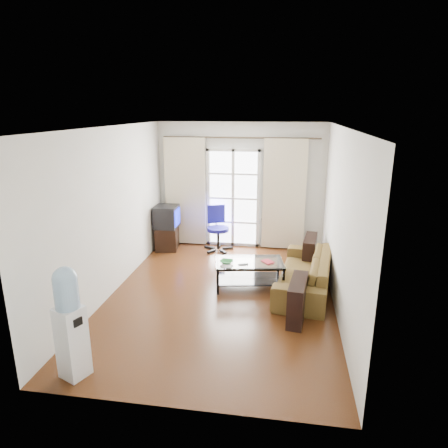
{
  "coord_description": "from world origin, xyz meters",
  "views": [
    {
      "loc": [
        0.98,
        -5.89,
        2.96
      ],
      "look_at": [
        -0.0,
        0.35,
        1.13
      ],
      "focal_mm": 32.0,
      "sensor_mm": 36.0,
      "label": 1
    }
  ],
  "objects_px": {
    "crt_tv": "(166,217)",
    "coffee_table": "(249,270)",
    "water_cooler": "(70,321)",
    "sofa": "(304,272)",
    "task_chair": "(218,237)",
    "tv_stand": "(167,237)"
  },
  "relations": [
    {
      "from": "crt_tv",
      "to": "coffee_table",
      "type": "bearing_deg",
      "value": -40.46
    },
    {
      "from": "task_chair",
      "to": "water_cooler",
      "type": "distance_m",
      "value": 4.56
    },
    {
      "from": "sofa",
      "to": "crt_tv",
      "type": "relative_size",
      "value": 4.07
    },
    {
      "from": "crt_tv",
      "to": "water_cooler",
      "type": "distance_m",
      "value": 4.34
    },
    {
      "from": "coffee_table",
      "to": "water_cooler",
      "type": "bearing_deg",
      "value": -122.99
    },
    {
      "from": "coffee_table",
      "to": "task_chair",
      "type": "relative_size",
      "value": 1.29
    },
    {
      "from": "sofa",
      "to": "crt_tv",
      "type": "height_order",
      "value": "crt_tv"
    },
    {
      "from": "task_chair",
      "to": "coffee_table",
      "type": "bearing_deg",
      "value": -85.47
    },
    {
      "from": "tv_stand",
      "to": "task_chair",
      "type": "distance_m",
      "value": 1.12
    },
    {
      "from": "sofa",
      "to": "water_cooler",
      "type": "xyz_separation_m",
      "value": [
        -2.68,
        -2.75,
        0.4
      ]
    },
    {
      "from": "tv_stand",
      "to": "water_cooler",
      "type": "bearing_deg",
      "value": -95.62
    },
    {
      "from": "water_cooler",
      "to": "crt_tv",
      "type": "bearing_deg",
      "value": 116.31
    },
    {
      "from": "coffee_table",
      "to": "water_cooler",
      "type": "relative_size",
      "value": 0.92
    },
    {
      "from": "crt_tv",
      "to": "task_chair",
      "type": "xyz_separation_m",
      "value": [
        1.12,
        0.12,
        -0.45
      ]
    },
    {
      "from": "crt_tv",
      "to": "water_cooler",
      "type": "relative_size",
      "value": 0.4
    },
    {
      "from": "tv_stand",
      "to": "coffee_table",
      "type": "bearing_deg",
      "value": -49.62
    },
    {
      "from": "sofa",
      "to": "tv_stand",
      "type": "bearing_deg",
      "value": -112.31
    },
    {
      "from": "sofa",
      "to": "crt_tv",
      "type": "bearing_deg",
      "value": -111.14
    },
    {
      "from": "sofa",
      "to": "coffee_table",
      "type": "height_order",
      "value": "sofa"
    },
    {
      "from": "task_chair",
      "to": "crt_tv",
      "type": "bearing_deg",
      "value": 165.04
    },
    {
      "from": "water_cooler",
      "to": "sofa",
      "type": "bearing_deg",
      "value": 69.17
    },
    {
      "from": "sofa",
      "to": "water_cooler",
      "type": "distance_m",
      "value": 3.86
    }
  ]
}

